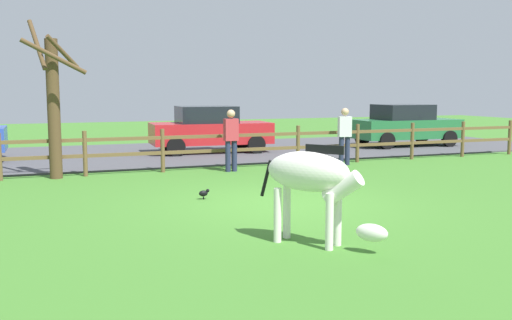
% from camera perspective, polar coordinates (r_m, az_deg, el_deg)
% --- Properties ---
extents(ground_plane, '(60.00, 60.00, 0.00)m').
position_cam_1_polar(ground_plane, '(11.17, 2.47, -4.25)').
color(ground_plane, '#3D7528').
extents(parking_asphalt, '(28.00, 7.40, 0.05)m').
position_cam_1_polar(parking_asphalt, '(19.94, -8.40, 0.68)').
color(parking_asphalt, '#47474C').
rests_on(parking_asphalt, ground_plane).
extents(paddock_fence, '(21.70, 0.11, 1.14)m').
position_cam_1_polar(paddock_fence, '(15.68, -5.62, 1.35)').
color(paddock_fence, brown).
rests_on(paddock_fence, ground_plane).
extents(bare_tree, '(1.44, 1.01, 3.81)m').
position_cam_1_polar(bare_tree, '(14.88, -19.22, 5.35)').
color(bare_tree, '#513A23').
rests_on(bare_tree, ground_plane).
extents(zebra, '(1.36, 1.63, 1.41)m').
position_cam_1_polar(zebra, '(8.10, 5.62, -1.89)').
color(zebra, white).
rests_on(zebra, ground_plane).
extents(crow_on_grass, '(0.22, 0.10, 0.20)m').
position_cam_1_polar(crow_on_grass, '(11.58, -5.11, -3.24)').
color(crow_on_grass, black).
rests_on(crow_on_grass, ground_plane).
extents(parked_car_green, '(4.04, 1.96, 1.56)m').
position_cam_1_polar(parked_car_green, '(22.66, 14.36, 3.35)').
color(parked_car_green, '#236B38').
rests_on(parked_car_green, parking_asphalt).
extents(parked_car_red, '(4.10, 2.08, 1.56)m').
position_cam_1_polar(parked_car_red, '(19.78, -4.56, 3.06)').
color(parked_car_red, red).
rests_on(parked_car_red, parking_asphalt).
extents(visitor_left_of_tree, '(0.40, 0.30, 1.64)m').
position_cam_1_polar(visitor_left_of_tree, '(16.90, 8.67, 2.57)').
color(visitor_left_of_tree, '#232847').
rests_on(visitor_left_of_tree, ground_plane).
extents(visitor_right_of_tree, '(0.36, 0.22, 1.64)m').
position_cam_1_polar(visitor_right_of_tree, '(15.38, -2.46, 2.22)').
color(visitor_right_of_tree, '#232847').
rests_on(visitor_right_of_tree, ground_plane).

